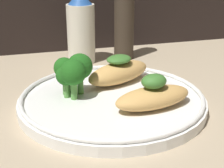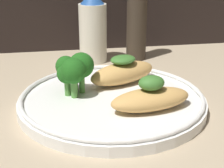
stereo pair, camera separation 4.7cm
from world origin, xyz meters
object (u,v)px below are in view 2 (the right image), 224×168
pepper_grinder (137,14)px  broccoli_bunch (74,69)px  plate (112,100)px  sauce_bottle (95,28)px

pepper_grinder → broccoli_bunch: bearing=-125.3°
plate → pepper_grinder: (8.69, 21.58, 8.00)cm
broccoli_bunch → sauce_bottle: 20.26cm
plate → sauce_bottle: bearing=89.0°
sauce_bottle → pepper_grinder: 8.65cm
plate → pepper_grinder: bearing=68.1°
broccoli_bunch → pepper_grinder: bearing=54.7°
broccoli_bunch → sauce_bottle: sauce_bottle is taller
sauce_bottle → plate: bearing=-91.0°
broccoli_bunch → pepper_grinder: pepper_grinder is taller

